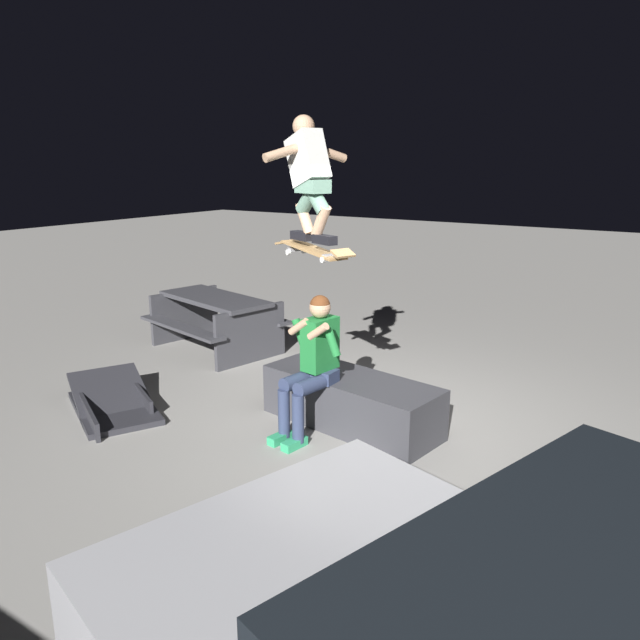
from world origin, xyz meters
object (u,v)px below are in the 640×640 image
(ledge_box_main, at_px, (351,401))
(kicker_ramp, at_px, (114,405))
(person_sitting_on_ledge, at_px, (312,359))
(skater_airborne, at_px, (309,173))
(picnic_table_back, at_px, (215,314))
(skateboard, at_px, (313,250))

(ledge_box_main, distance_m, kicker_ramp, 2.49)
(ledge_box_main, relative_size, person_sitting_on_ledge, 1.35)
(skater_airborne, bearing_deg, person_sitting_on_ledge, 129.32)
(kicker_ramp, bearing_deg, picnic_table_back, -75.60)
(person_sitting_on_ledge, relative_size, kicker_ramp, 0.92)
(ledge_box_main, relative_size, skater_airborne, 1.61)
(ledge_box_main, xyz_separation_m, person_sitting_on_ledge, (0.21, 0.36, 0.50))
(person_sitting_on_ledge, distance_m, kicker_ramp, 2.26)
(ledge_box_main, bearing_deg, skater_airborne, 25.42)
(person_sitting_on_ledge, bearing_deg, ledge_box_main, -120.73)
(skateboard, height_order, kicker_ramp, skateboard)
(kicker_ramp, xyz_separation_m, picnic_table_back, (0.56, -2.19, 0.44))
(person_sitting_on_ledge, xyz_separation_m, skater_airborne, (0.15, -0.19, 1.68))
(skateboard, height_order, skater_airborne, skater_airborne)
(person_sitting_on_ledge, bearing_deg, kicker_ramp, 18.49)
(skater_airborne, height_order, picnic_table_back, skater_airborne)
(ledge_box_main, xyz_separation_m, skater_airborne, (0.37, 0.17, 2.18))
(skateboard, height_order, picnic_table_back, skateboard)
(person_sitting_on_ledge, distance_m, skater_airborne, 1.70)
(picnic_table_back, bearing_deg, skateboard, 151.79)
(skateboard, bearing_deg, skater_airborne, -21.26)
(skateboard, relative_size, picnic_table_back, 0.52)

